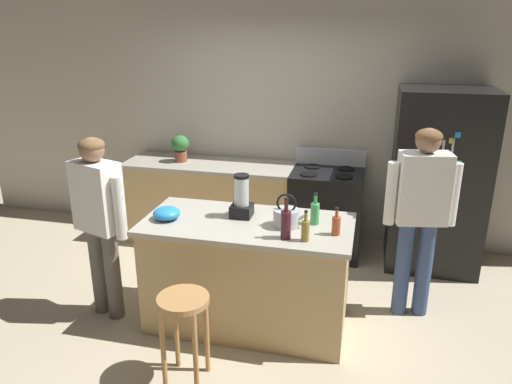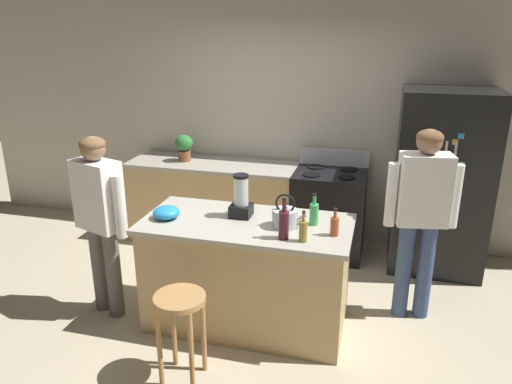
{
  "view_description": "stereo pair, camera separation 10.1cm",
  "coord_description": "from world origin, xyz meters",
  "px_view_note": "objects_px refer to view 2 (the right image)",
  "views": [
    {
      "loc": [
        0.9,
        -3.47,
        2.43
      ],
      "look_at": [
        0.0,
        0.3,
        1.08
      ],
      "focal_mm": 34.29,
      "sensor_mm": 36.0,
      "label": 1
    },
    {
      "loc": [
        1.0,
        -3.45,
        2.43
      ],
      "look_at": [
        0.0,
        0.3,
        1.08
      ],
      "focal_mm": 34.29,
      "sensor_mm": 36.0,
      "label": 2
    }
  ],
  "objects_px": {
    "potted_plant": "(184,146)",
    "tea_kettle": "(285,217)",
    "refrigerator": "(441,182)",
    "bottle_vinegar": "(303,230)",
    "mixing_bowl": "(166,212)",
    "person_by_sink_right": "(422,208)",
    "blender_appliance": "(241,199)",
    "bottle_soda": "(314,213)",
    "bottle_wine": "(284,224)",
    "stove_range": "(329,212)",
    "bottle_cooking_sauce": "(335,226)",
    "bar_stool": "(181,315)",
    "person_by_island_left": "(100,211)",
    "kitchen_island": "(247,273)"
  },
  "relations": [
    {
      "from": "potted_plant",
      "to": "tea_kettle",
      "type": "xyz_separation_m",
      "value": [
        1.49,
        -1.56,
        -0.09
      ]
    },
    {
      "from": "refrigerator",
      "to": "bottle_vinegar",
      "type": "bearing_deg",
      "value": -122.18
    },
    {
      "from": "mixing_bowl",
      "to": "tea_kettle",
      "type": "xyz_separation_m",
      "value": [
        0.96,
        0.08,
        0.03
      ]
    },
    {
      "from": "mixing_bowl",
      "to": "tea_kettle",
      "type": "height_order",
      "value": "tea_kettle"
    },
    {
      "from": "person_by_sink_right",
      "to": "potted_plant",
      "type": "relative_size",
      "value": 5.51
    },
    {
      "from": "blender_appliance",
      "to": "bottle_soda",
      "type": "xyz_separation_m",
      "value": [
        0.6,
        -0.02,
        -0.06
      ]
    },
    {
      "from": "potted_plant",
      "to": "bottle_wine",
      "type": "xyz_separation_m",
      "value": [
        1.53,
        -1.78,
        -0.06
      ]
    },
    {
      "from": "stove_range",
      "to": "potted_plant",
      "type": "bearing_deg",
      "value": 179.12
    },
    {
      "from": "person_by_sink_right",
      "to": "bottle_vinegar",
      "type": "distance_m",
      "value": 1.11
    },
    {
      "from": "stove_range",
      "to": "bottle_cooking_sauce",
      "type": "distance_m",
      "value": 1.71
    },
    {
      "from": "bottle_cooking_sauce",
      "to": "bar_stool",
      "type": "bearing_deg",
      "value": -143.79
    },
    {
      "from": "stove_range",
      "to": "bottle_wine",
      "type": "height_order",
      "value": "bottle_wine"
    },
    {
      "from": "bottle_vinegar",
      "to": "bottle_soda",
      "type": "relative_size",
      "value": 0.92
    },
    {
      "from": "stove_range",
      "to": "bottle_soda",
      "type": "bearing_deg",
      "value": -88.64
    },
    {
      "from": "stove_range",
      "to": "person_by_island_left",
      "type": "bearing_deg",
      "value": -135.65
    },
    {
      "from": "person_by_sink_right",
      "to": "blender_appliance",
      "type": "bearing_deg",
      "value": -165.31
    },
    {
      "from": "stove_range",
      "to": "bottle_wine",
      "type": "bearing_deg",
      "value": -94.55
    },
    {
      "from": "bottle_soda",
      "to": "bar_stool",
      "type": "bearing_deg",
      "value": -131.78
    },
    {
      "from": "kitchen_island",
      "to": "bar_stool",
      "type": "distance_m",
      "value": 0.82
    },
    {
      "from": "refrigerator",
      "to": "person_by_sink_right",
      "type": "distance_m",
      "value": 1.06
    },
    {
      "from": "kitchen_island",
      "to": "mixing_bowl",
      "type": "relative_size",
      "value": 7.62
    },
    {
      "from": "stove_range",
      "to": "person_by_sink_right",
      "type": "height_order",
      "value": "person_by_sink_right"
    },
    {
      "from": "bottle_soda",
      "to": "bottle_vinegar",
      "type": "bearing_deg",
      "value": -94.86
    },
    {
      "from": "stove_range",
      "to": "bottle_vinegar",
      "type": "height_order",
      "value": "bottle_vinegar"
    },
    {
      "from": "bar_stool",
      "to": "bottle_soda",
      "type": "distance_m",
      "value": 1.27
    },
    {
      "from": "refrigerator",
      "to": "stove_range",
      "type": "relative_size",
      "value": 1.66
    },
    {
      "from": "refrigerator",
      "to": "bar_stool",
      "type": "bearing_deg",
      "value": -128.96
    },
    {
      "from": "mixing_bowl",
      "to": "refrigerator",
      "type": "bearing_deg",
      "value": 35.4
    },
    {
      "from": "bar_stool",
      "to": "potted_plant",
      "type": "bearing_deg",
      "value": 111.67
    },
    {
      "from": "bottle_wine",
      "to": "tea_kettle",
      "type": "height_order",
      "value": "bottle_wine"
    },
    {
      "from": "person_by_island_left",
      "to": "person_by_sink_right",
      "type": "relative_size",
      "value": 0.96
    },
    {
      "from": "potted_plant",
      "to": "person_by_island_left",
      "type": "bearing_deg",
      "value": -91.44
    },
    {
      "from": "bottle_soda",
      "to": "mixing_bowl",
      "type": "xyz_separation_m",
      "value": [
        -1.17,
        -0.18,
        -0.04
      ]
    },
    {
      "from": "person_by_sink_right",
      "to": "bar_stool",
      "type": "distance_m",
      "value": 2.09
    },
    {
      "from": "blender_appliance",
      "to": "tea_kettle",
      "type": "distance_m",
      "value": 0.41
    },
    {
      "from": "mixing_bowl",
      "to": "blender_appliance",
      "type": "bearing_deg",
      "value": 18.98
    },
    {
      "from": "refrigerator",
      "to": "bottle_vinegar",
      "type": "distance_m",
      "value": 2.06
    },
    {
      "from": "person_by_island_left",
      "to": "bottle_cooking_sauce",
      "type": "bearing_deg",
      "value": 1.91
    },
    {
      "from": "person_by_island_left",
      "to": "potted_plant",
      "type": "xyz_separation_m",
      "value": [
        0.04,
        1.7,
        0.15
      ]
    },
    {
      "from": "stove_range",
      "to": "potted_plant",
      "type": "relative_size",
      "value": 3.7
    },
    {
      "from": "person_by_sink_right",
      "to": "mixing_bowl",
      "type": "distance_m",
      "value": 2.07
    },
    {
      "from": "potted_plant",
      "to": "mixing_bowl",
      "type": "height_order",
      "value": "potted_plant"
    },
    {
      "from": "kitchen_island",
      "to": "bottle_cooking_sauce",
      "type": "xyz_separation_m",
      "value": [
        0.7,
        -0.08,
        0.54
      ]
    },
    {
      "from": "stove_range",
      "to": "tea_kettle",
      "type": "xyz_separation_m",
      "value": [
        -0.17,
        -1.54,
        0.53
      ]
    },
    {
      "from": "potted_plant",
      "to": "bottle_soda",
      "type": "xyz_separation_m",
      "value": [
        1.7,
        -1.46,
        -0.08
      ]
    },
    {
      "from": "bottle_wine",
      "to": "tea_kettle",
      "type": "distance_m",
      "value": 0.23
    },
    {
      "from": "refrigerator",
      "to": "bottle_soda",
      "type": "relative_size",
      "value": 7.17
    },
    {
      "from": "tea_kettle",
      "to": "person_by_sink_right",
      "type": "bearing_deg",
      "value": 25.42
    },
    {
      "from": "bottle_wine",
      "to": "person_by_island_left",
      "type": "bearing_deg",
      "value": 176.92
    },
    {
      "from": "bottle_cooking_sauce",
      "to": "tea_kettle",
      "type": "height_order",
      "value": "tea_kettle"
    }
  ]
}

